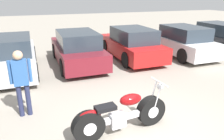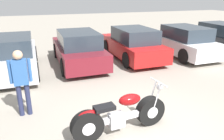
{
  "view_description": "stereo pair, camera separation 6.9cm",
  "coord_description": "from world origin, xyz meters",
  "px_view_note": "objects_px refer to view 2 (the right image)",
  "views": [
    {
      "loc": [
        -2.23,
        -3.68,
        2.93
      ],
      "look_at": [
        -0.18,
        1.86,
        0.85
      ],
      "focal_mm": 35.0,
      "sensor_mm": 36.0,
      "label": 1
    },
    {
      "loc": [
        -2.16,
        -3.71,
        2.93
      ],
      "look_at": [
        -0.18,
        1.86,
        0.85
      ],
      "focal_mm": 35.0,
      "sensor_mm": 36.0,
      "label": 2
    }
  ],
  "objects_px": {
    "parked_car_white": "(183,41)",
    "parked_car_red": "(132,44)",
    "parked_car_maroon": "(78,49)",
    "parked_car_silver": "(12,56)",
    "parked_car_dark_grey": "(220,37)",
    "person_standing": "(21,78)",
    "motorcycle": "(120,116)"
  },
  "relations": [
    {
      "from": "parked_car_red",
      "to": "person_standing",
      "type": "distance_m",
      "value": 6.05
    },
    {
      "from": "motorcycle",
      "to": "parked_car_silver",
      "type": "height_order",
      "value": "parked_car_silver"
    },
    {
      "from": "parked_car_silver",
      "to": "parked_car_dark_grey",
      "type": "xyz_separation_m",
      "value": [
        10.34,
        0.23,
        0.0
      ]
    },
    {
      "from": "motorcycle",
      "to": "person_standing",
      "type": "height_order",
      "value": "person_standing"
    },
    {
      "from": "parked_car_maroon",
      "to": "parked_car_red",
      "type": "bearing_deg",
      "value": 1.52
    },
    {
      "from": "motorcycle",
      "to": "parked_car_red",
      "type": "distance_m",
      "value": 5.96
    },
    {
      "from": "parked_car_silver",
      "to": "parked_car_white",
      "type": "distance_m",
      "value": 7.76
    },
    {
      "from": "motorcycle",
      "to": "parked_car_maroon",
      "type": "height_order",
      "value": "parked_car_maroon"
    },
    {
      "from": "parked_car_maroon",
      "to": "parked_car_white",
      "type": "relative_size",
      "value": 1.0
    },
    {
      "from": "parked_car_silver",
      "to": "parked_car_maroon",
      "type": "relative_size",
      "value": 1.0
    },
    {
      "from": "parked_car_silver",
      "to": "parked_car_dark_grey",
      "type": "relative_size",
      "value": 1.0
    },
    {
      "from": "parked_car_dark_grey",
      "to": "parked_car_white",
      "type": "bearing_deg",
      "value": -174.34
    },
    {
      "from": "parked_car_silver",
      "to": "parked_car_maroon",
      "type": "xyz_separation_m",
      "value": [
        2.59,
        0.21,
        0.0
      ]
    },
    {
      "from": "parked_car_silver",
      "to": "parked_car_dark_grey",
      "type": "bearing_deg",
      "value": 1.26
    },
    {
      "from": "parked_car_white",
      "to": "parked_car_red",
      "type": "bearing_deg",
      "value": 173.25
    },
    {
      "from": "motorcycle",
      "to": "parked_car_red",
      "type": "relative_size",
      "value": 0.53
    },
    {
      "from": "parked_car_maroon",
      "to": "parked_car_white",
      "type": "xyz_separation_m",
      "value": [
        5.17,
        -0.24,
        0.0
      ]
    },
    {
      "from": "person_standing",
      "to": "parked_car_dark_grey",
      "type": "bearing_deg",
      "value": 20.74
    },
    {
      "from": "motorcycle",
      "to": "parked_car_silver",
      "type": "relative_size",
      "value": 0.53
    },
    {
      "from": "parked_car_silver",
      "to": "person_standing",
      "type": "height_order",
      "value": "person_standing"
    },
    {
      "from": "motorcycle",
      "to": "parked_car_silver",
      "type": "bearing_deg",
      "value": 115.89
    },
    {
      "from": "parked_car_maroon",
      "to": "person_standing",
      "type": "xyz_separation_m",
      "value": [
        -2.12,
        -3.72,
        0.32
      ]
    },
    {
      "from": "parked_car_red",
      "to": "parked_car_white",
      "type": "bearing_deg",
      "value": -6.75
    },
    {
      "from": "parked_car_maroon",
      "to": "parked_car_dark_grey",
      "type": "distance_m",
      "value": 7.76
    },
    {
      "from": "parked_car_red",
      "to": "parked_car_dark_grey",
      "type": "relative_size",
      "value": 1.0
    },
    {
      "from": "motorcycle",
      "to": "parked_car_maroon",
      "type": "xyz_separation_m",
      "value": [
        0.15,
        5.23,
        0.27
      ]
    },
    {
      "from": "parked_car_silver",
      "to": "parked_car_white",
      "type": "relative_size",
      "value": 1.0
    },
    {
      "from": "parked_car_dark_grey",
      "to": "person_standing",
      "type": "relative_size",
      "value": 2.52
    },
    {
      "from": "parked_car_red",
      "to": "parked_car_white",
      "type": "distance_m",
      "value": 2.6
    },
    {
      "from": "motorcycle",
      "to": "person_standing",
      "type": "relative_size",
      "value": 1.33
    },
    {
      "from": "parked_car_silver",
      "to": "parked_car_dark_grey",
      "type": "distance_m",
      "value": 10.34
    },
    {
      "from": "parked_car_white",
      "to": "person_standing",
      "type": "bearing_deg",
      "value": -154.46
    }
  ]
}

